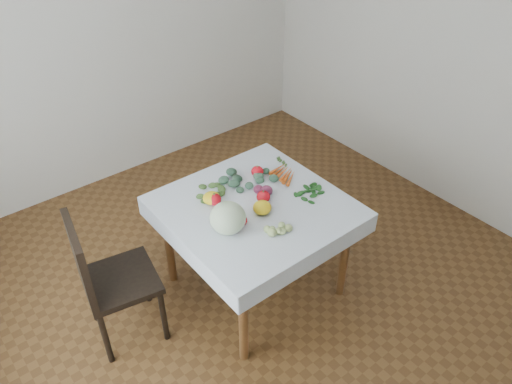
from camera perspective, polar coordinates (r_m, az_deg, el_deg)
ground at (r=3.78m, az=-0.09°, el=-10.58°), size 4.00×4.00×0.00m
back_wall at (r=4.55m, az=-16.74°, el=16.91°), size 4.00×0.04×2.70m
table at (r=3.33m, az=-0.10°, el=-2.91°), size 1.00×1.00×0.75m
tablecloth at (r=3.27m, az=-0.10°, el=-1.56°), size 1.12×1.12×0.01m
chair at (r=3.21m, az=-16.99°, el=-9.11°), size 0.51×0.51×0.97m
cabbage at (r=3.01m, az=-3.24°, el=-2.98°), size 0.28×0.28×0.20m
tomato_a at (r=3.26m, az=-4.77°, el=-0.85°), size 0.12×0.12×0.08m
tomato_b at (r=3.51m, az=0.15°, el=2.37°), size 0.11×0.11×0.08m
tomato_c at (r=3.09m, az=-1.79°, el=-3.26°), size 0.10×0.10×0.08m
tomato_d at (r=3.27m, az=0.85°, el=-0.54°), size 0.12×0.12×0.08m
heirloom_back at (r=3.27m, az=-5.10°, el=-0.69°), size 0.14×0.14×0.08m
heirloom_front at (r=3.18m, az=0.72°, el=-1.79°), size 0.13×0.13×0.08m
onion_a at (r=3.33m, az=1.22°, el=0.15°), size 0.10×0.10×0.07m
onion_b at (r=3.35m, az=0.28°, el=0.29°), size 0.08×0.08×0.06m
tomatillo_cluster at (r=3.05m, az=2.64°, el=-4.17°), size 0.14×0.11×0.04m
carrot_bunch at (r=3.55m, az=3.37°, el=2.24°), size 0.19×0.24×0.03m
kale_bunch at (r=3.49m, az=-0.85°, el=1.71°), size 0.28×0.28×0.04m
basil_bunch at (r=3.39m, az=6.61°, el=-0.10°), size 0.24×0.17×0.01m
dill_bunch at (r=3.38m, az=-5.37°, el=0.02°), size 0.21×0.18×0.02m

